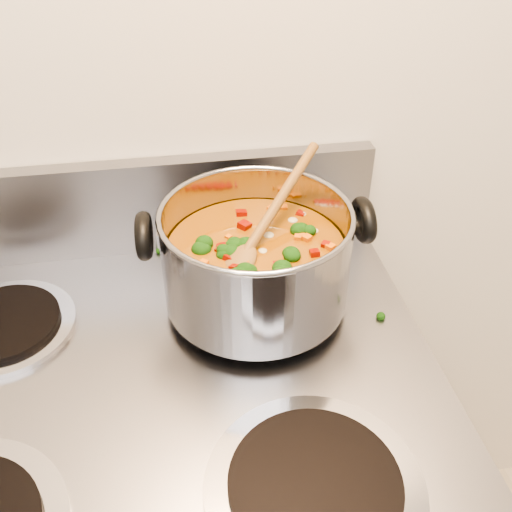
{
  "coord_description": "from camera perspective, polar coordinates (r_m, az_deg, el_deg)",
  "views": [
    {
      "loc": [
        0.07,
        0.68,
        1.49
      ],
      "look_at": [
        0.17,
        1.31,
        1.01
      ],
      "focal_mm": 40.0,
      "sensor_mm": 36.0,
      "label": 1
    }
  ],
  "objects": [
    {
      "name": "stockpot",
      "position": [
        0.8,
        -0.05,
        -0.33
      ],
      "size": [
        0.32,
        0.27,
        0.16
      ],
      "rotation": [
        0.0,
        0.0,
        -0.04
      ],
      "color": "gray",
      "rests_on": "electric_range"
    },
    {
      "name": "wooden_spoon",
      "position": [
        0.79,
        0.47,
        2.62
      ],
      "size": [
        0.19,
        0.22,
        0.1
      ],
      "rotation": [
        0.0,
        0.0,
        0.89
      ],
      "color": "brown",
      "rests_on": "stockpot"
    },
    {
      "name": "cooktop_crumbs",
      "position": [
        0.8,
        -8.57,
        -8.85
      ],
      "size": [
        0.09,
        0.3,
        0.01
      ],
      "color": "black",
      "rests_on": "electric_range"
    }
  ]
}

